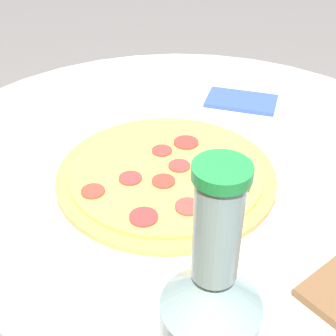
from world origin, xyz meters
TOP-DOWN VIEW (x-y plane):
  - table at (0.00, 0.00)m, footprint 0.96×0.96m
  - pizza at (-0.00, 0.04)m, footprint 0.34×0.34m
  - napkin at (0.07, -0.25)m, footprint 0.16×0.14m

SIDE VIEW (x-z plane):
  - table at x=0.00m, z-range 0.20..0.98m
  - napkin at x=0.07m, z-range 0.78..0.78m
  - pizza at x=0.00m, z-range 0.77..0.79m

